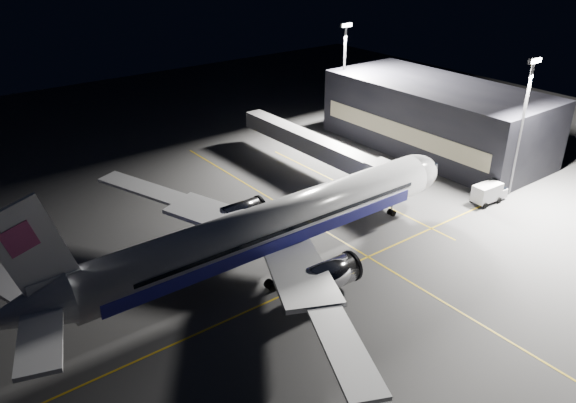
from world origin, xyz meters
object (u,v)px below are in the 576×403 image
Objects in this scene: airliner at (267,228)px; safety_cone_b at (290,234)px; jet_bridge at (318,147)px; safety_cone_c at (193,261)px; safety_cone_a at (228,224)px; service_truck at (489,192)px; floodlight_mast_south at (524,116)px; floodlight_mast_north at (344,68)px; baggage_tug at (211,216)px.

airliner reaches higher than safety_cone_b.
jet_bridge is 32.64m from safety_cone_c.
airliner reaches higher than safety_cone_c.
safety_cone_a is 1.08× the size of safety_cone_b.
airliner is 29.31m from jet_bridge.
safety_cone_c is (-43.04, 11.66, -1.29)m from service_truck.
jet_bridge is at bearing 121.82° from service_truck.
floodlight_mast_south reaches higher than safety_cone_c.
service_truck is at bearing -26.25° from safety_cone_a.
safety_cone_c reaches higher than safety_cone_b.
service_truck is (-4.96, -37.71, -10.77)m from floodlight_mast_north.
baggage_tug is at bearing 121.41° from safety_cone_b.
jet_bridge is at bearing 22.01° from safety_cone_c.
floodlight_mast_north reaches higher than jet_bridge.
safety_cone_a is (1.05, -2.72, -0.47)m from baggage_tug.
service_truck is at bearing -35.32° from baggage_tug.
floodlight_mast_south reaches higher than safety_cone_b.
floodlight_mast_south is at bearing -8.33° from airliner.
airliner is at bearing -148.60° from safety_cone_b.
jet_bridge is at bearing 3.60° from baggage_tug.
baggage_tug is 4.19× the size of safety_cone_a.
jet_bridge is 31.05m from floodlight_mast_south.
floodlight_mast_south is 37.77× the size of safety_cone_b.
service_truck is 44.61m from safety_cone_c.
airliner is 10.30× the size of service_truck.
floodlight_mast_south is 46.84m from baggage_tug.
service_truck is (13.04, -23.78, -2.98)m from jet_bridge.
airliner is at bearing 171.67° from floodlight_mast_south.
floodlight_mast_north is at bearing 17.43° from baggage_tug.
safety_cone_b is at bearing -64.90° from baggage_tug.
airliner reaches higher than service_truck.
safety_cone_a is 8.97m from safety_cone_b.
safety_cone_c is at bearing -146.95° from safety_cone_a.
floodlight_mast_north reaches higher than safety_cone_b.
safety_cone_b is at bearing 163.82° from floodlight_mast_south.
jet_bridge reaches higher than service_truck.
floodlight_mast_north is 46.06m from safety_cone_b.
floodlight_mast_south is (41.08, -6.01, 7.21)m from airliner.
jet_bridge is 24.06m from floodlight_mast_north.
floodlight_mast_north is at bearing 85.59° from service_truck.
floodlight_mast_north is at bearing 39.03° from safety_cone_b.
safety_cone_b is (-34.52, 10.01, -12.10)m from floodlight_mast_south.
airliner is 36.75m from service_truck.
airliner is 103.88× the size of safety_cone_a.
floodlight_mast_south reaches higher than baggage_tug.
floodlight_mast_south is (0.00, -38.00, 0.00)m from floodlight_mast_north.
safety_cone_a is (1.44, 11.37, -4.87)m from airliner.
safety_cone_a is at bearing 82.78° from airliner.
safety_cone_a is (-21.64, -6.68, -4.29)m from jet_bridge.
safety_cone_b is at bearing 31.40° from airliner.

